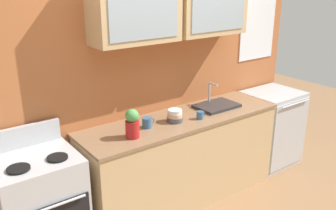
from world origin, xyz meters
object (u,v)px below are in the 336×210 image
Objects in this scene: stove_range at (41,209)px; dishwasher at (271,128)px; vase at (132,124)px; cup_near_sink at (200,115)px; sink_faucet at (216,105)px; bowl_stack at (175,116)px; cup_near_bowls at (147,122)px.

stove_range is 2.82m from dishwasher.
vase reaches higher than dishwasher.
sink_faucet is at bearing 22.90° from cup_near_sink.
sink_faucet is 0.39m from cup_near_sink.
bowl_stack is 0.17× the size of dishwasher.
dishwasher is at bearing 5.44° from cup_near_sink.
sink_faucet is at bearing 6.85° from vase.
sink_faucet is 0.89m from cup_near_bowls.
stove_range reaches higher than bowl_stack.
stove_range is 1.20× the size of dishwasher.
dishwasher is (0.91, -0.03, -0.47)m from sink_faucet.
stove_range is at bearing -179.19° from sink_faucet.
cup_near_sink is at bearing -4.62° from stove_range.
sink_faucet reaches higher than cup_near_sink.
vase is 0.26m from cup_near_bowls.
cup_near_sink is at bearing -157.10° from sink_faucet.
bowl_stack is 1.52× the size of cup_near_sink.
stove_range reaches higher than cup_near_bowls.
cup_near_bowls is (-0.88, -0.02, 0.03)m from sink_faucet.
cup_near_sink reaches higher than dishwasher.
vase is at bearing -153.52° from cup_near_bowls.
dishwasher is at bearing -1.95° from sink_faucet.
bowl_stack is (-0.60, -0.06, 0.04)m from sink_faucet.
sink_faucet is 0.48× the size of dishwasher.
cup_near_bowls is (-0.29, 0.04, -0.01)m from bowl_stack.
bowl_stack is 0.25m from cup_near_sink.
stove_range is at bearing 179.92° from dishwasher.
bowl_stack reaches higher than cup_near_bowls.
sink_faucet is 1.12m from vase.
cup_near_bowls is at bearing -178.48° from sink_faucet.
stove_range is 1.63m from cup_near_sink.
bowl_stack is 0.52m from vase.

